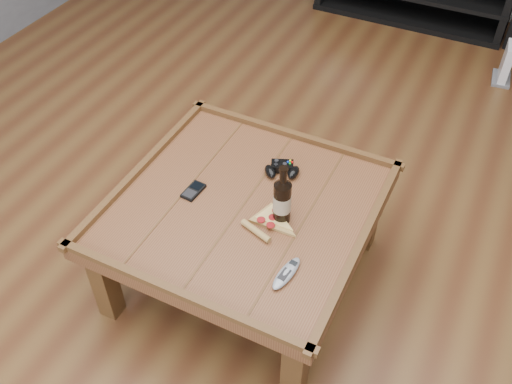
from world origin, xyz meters
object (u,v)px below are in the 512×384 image
at_px(game_controller, 282,169).
at_px(game_console, 506,64).
at_px(beer_bottle, 282,199).
at_px(coffee_table, 244,215).
at_px(pizza_slice, 270,221).
at_px(smartphone, 193,191).
at_px(remote_control, 286,273).

distance_m(game_controller, game_console, 2.07).
relative_size(beer_bottle, game_controller, 1.73).
bearing_deg(beer_bottle, game_console, 74.27).
bearing_deg(coffee_table, game_console, 70.21).
height_order(coffee_table, pizza_slice, same).
relative_size(game_controller, smartphone, 1.39).
xyz_separation_m(coffee_table, beer_bottle, (0.17, -0.00, 0.17)).
xyz_separation_m(coffee_table, pizza_slice, (0.14, -0.04, 0.07)).
distance_m(beer_bottle, remote_control, 0.29).
relative_size(remote_control, game_console, 0.68).
bearing_deg(game_controller, game_console, 47.16).
xyz_separation_m(pizza_slice, game_console, (0.64, 2.19, -0.34)).
height_order(smartphone, remote_control, remote_control).
bearing_deg(beer_bottle, game_controller, 113.98).
xyz_separation_m(game_controller, remote_control, (0.24, -0.48, -0.01)).
bearing_deg(beer_bottle, remote_control, -61.83).
height_order(coffee_table, remote_control, same).
xyz_separation_m(game_controller, game_console, (0.71, 1.91, -0.36)).
bearing_deg(game_console, game_controller, -116.96).
bearing_deg(pizza_slice, coffee_table, -177.74).
distance_m(coffee_table, game_controller, 0.26).
distance_m(coffee_table, remote_control, 0.39).
height_order(game_controller, smartphone, game_controller).
height_order(coffee_table, smartphone, coffee_table).
height_order(smartphone, game_console, smartphone).
height_order(beer_bottle, pizza_slice, beer_bottle).
height_order(beer_bottle, game_controller, beer_bottle).
relative_size(beer_bottle, remote_control, 1.54).
bearing_deg(game_controller, beer_bottle, -88.38).
xyz_separation_m(game_controller, smartphone, (-0.28, -0.26, -0.01)).
bearing_deg(beer_bottle, coffee_table, 178.76).
xyz_separation_m(pizza_slice, smartphone, (-0.35, 0.01, -0.00)).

